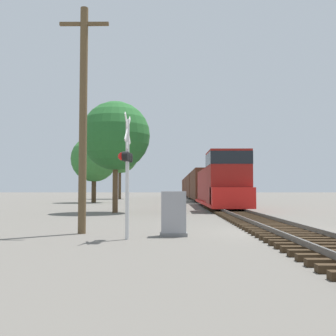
{
  "coord_description": "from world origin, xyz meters",
  "views": [
    {
      "loc": [
        -4.02,
        -14.41,
        1.57
      ],
      "look_at": [
        -4.23,
        6.23,
        2.7
      ],
      "focal_mm": 42.0,
      "sensor_mm": 36.0,
      "label": 1
    }
  ],
  "objects_px": {
    "crossing_signal_near": "(126,163)",
    "utility_pole": "(83,115)",
    "relay_cabinet": "(174,214)",
    "tree_far_right": "(116,136)",
    "freight_train": "(196,186)",
    "tree_deep_background": "(120,155)",
    "tree_mid_background": "(94,159)"
  },
  "relations": [
    {
      "from": "relay_cabinet",
      "to": "tree_far_right",
      "type": "distance_m",
      "value": 14.66
    },
    {
      "from": "relay_cabinet",
      "to": "tree_deep_background",
      "type": "distance_m",
      "value": 53.44
    },
    {
      "from": "freight_train",
      "to": "tree_deep_background",
      "type": "bearing_deg",
      "value": 179.15
    },
    {
      "from": "relay_cabinet",
      "to": "tree_deep_background",
      "type": "height_order",
      "value": "tree_deep_background"
    },
    {
      "from": "relay_cabinet",
      "to": "tree_deep_background",
      "type": "bearing_deg",
      "value": 99.57
    },
    {
      "from": "crossing_signal_near",
      "to": "utility_pole",
      "type": "relative_size",
      "value": 0.48
    },
    {
      "from": "tree_far_right",
      "to": "tree_deep_background",
      "type": "distance_m",
      "value": 39.26
    },
    {
      "from": "tree_far_right",
      "to": "tree_deep_background",
      "type": "relative_size",
      "value": 0.73
    },
    {
      "from": "crossing_signal_near",
      "to": "tree_deep_background",
      "type": "bearing_deg",
      "value": -168.12
    },
    {
      "from": "tree_deep_background",
      "to": "tree_far_right",
      "type": "bearing_deg",
      "value": -82.84
    },
    {
      "from": "crossing_signal_near",
      "to": "tree_deep_background",
      "type": "distance_m",
      "value": 53.91
    },
    {
      "from": "relay_cabinet",
      "to": "tree_mid_background",
      "type": "distance_m",
      "value": 35.3
    },
    {
      "from": "crossing_signal_near",
      "to": "tree_mid_background",
      "type": "relative_size",
      "value": 0.5
    },
    {
      "from": "crossing_signal_near",
      "to": "tree_far_right",
      "type": "relative_size",
      "value": 0.52
    },
    {
      "from": "crossing_signal_near",
      "to": "tree_deep_background",
      "type": "height_order",
      "value": "tree_deep_background"
    },
    {
      "from": "tree_mid_background",
      "to": "tree_far_right",
      "type": "bearing_deg",
      "value": -74.81
    },
    {
      "from": "utility_pole",
      "to": "tree_mid_background",
      "type": "bearing_deg",
      "value": 100.59
    },
    {
      "from": "crossing_signal_near",
      "to": "utility_pole",
      "type": "bearing_deg",
      "value": -128.36
    },
    {
      "from": "freight_train",
      "to": "tree_deep_background",
      "type": "height_order",
      "value": "tree_deep_background"
    },
    {
      "from": "relay_cabinet",
      "to": "tree_far_right",
      "type": "relative_size",
      "value": 0.2
    },
    {
      "from": "freight_train",
      "to": "crossing_signal_near",
      "type": "bearing_deg",
      "value": -95.89
    },
    {
      "from": "freight_train",
      "to": "tree_mid_background",
      "type": "height_order",
      "value": "tree_mid_background"
    },
    {
      "from": "utility_pole",
      "to": "tree_far_right",
      "type": "xyz_separation_m",
      "value": [
        -0.65,
        12.67,
        0.99
      ]
    },
    {
      "from": "crossing_signal_near",
      "to": "freight_train",
      "type": "bearing_deg",
      "value": 178.16
    },
    {
      "from": "crossing_signal_near",
      "to": "tree_mid_background",
      "type": "bearing_deg",
      "value": -163.03
    },
    {
      "from": "relay_cabinet",
      "to": "utility_pole",
      "type": "distance_m",
      "value": 4.85
    },
    {
      "from": "utility_pole",
      "to": "tree_deep_background",
      "type": "height_order",
      "value": "tree_deep_background"
    },
    {
      "from": "tree_mid_background",
      "to": "freight_train",
      "type": "bearing_deg",
      "value": 53.9
    },
    {
      "from": "tree_mid_background",
      "to": "tree_deep_background",
      "type": "bearing_deg",
      "value": 88.05
    },
    {
      "from": "relay_cabinet",
      "to": "tree_mid_background",
      "type": "xyz_separation_m",
      "value": [
        -9.44,
        33.72,
        4.5
      ]
    },
    {
      "from": "freight_train",
      "to": "tree_deep_background",
      "type": "distance_m",
      "value": 13.83
    },
    {
      "from": "freight_train",
      "to": "tree_far_right",
      "type": "height_order",
      "value": "tree_far_right"
    }
  ]
}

